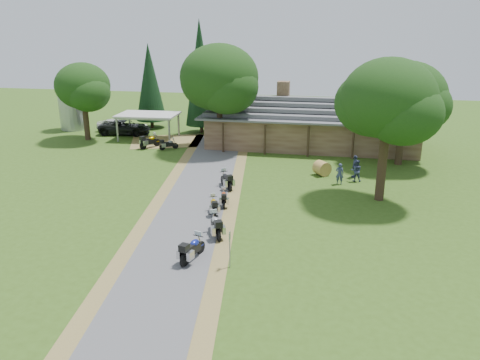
% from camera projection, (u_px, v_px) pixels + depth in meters
% --- Properties ---
extents(ground, '(120.00, 120.00, 0.00)m').
position_uv_depth(ground, '(177.00, 241.00, 26.09)').
color(ground, '#335117').
rests_on(ground, ground).
extents(driveway, '(51.95, 51.95, 0.00)m').
position_uv_depth(driveway, '(190.00, 213.00, 29.91)').
color(driveway, '#4F4F52').
rests_on(driveway, ground).
extents(lodge, '(21.40, 9.40, 4.90)m').
position_uv_depth(lodge, '(311.00, 121.00, 46.57)').
color(lodge, brown).
rests_on(lodge, ground).
extents(silo, '(3.22, 3.22, 6.09)m').
position_uv_depth(silo, '(72.00, 103.00, 53.90)').
color(silo, gray).
rests_on(silo, ground).
extents(carport, '(6.40, 4.44, 2.69)m').
position_uv_depth(carport, '(149.00, 126.00, 49.69)').
color(carport, silver).
rests_on(carport, ground).
extents(car_white_sedan, '(3.86, 6.25, 1.94)m').
position_uv_depth(car_white_sedan, '(116.00, 124.00, 52.85)').
color(car_white_sedan, silver).
rests_on(car_white_sedan, ground).
extents(car_dark_suv, '(3.27, 6.39, 2.35)m').
position_uv_depth(car_dark_suv, '(125.00, 124.00, 51.77)').
color(car_dark_suv, black).
rests_on(car_dark_suv, ground).
extents(motorcycle_row_a, '(1.12, 2.08, 1.35)m').
position_uv_depth(motorcycle_row_a, '(193.00, 248.00, 23.75)').
color(motorcycle_row_a, '#142095').
rests_on(motorcycle_row_a, ground).
extents(motorcycle_row_b, '(1.45, 2.07, 1.36)m').
position_uv_depth(motorcycle_row_b, '(216.00, 224.00, 26.57)').
color(motorcycle_row_b, '#9EA0A5').
rests_on(motorcycle_row_b, ground).
extents(motorcycle_row_c, '(1.10, 1.78, 1.16)m').
position_uv_depth(motorcycle_row_c, '(214.00, 205.00, 29.80)').
color(motorcycle_row_c, '#C28B04').
rests_on(motorcycle_row_c, ground).
extents(motorcycle_row_d, '(0.93, 1.74, 1.13)m').
position_uv_depth(motorcycle_row_d, '(224.00, 197.00, 31.13)').
color(motorcycle_row_d, '#C24922').
rests_on(motorcycle_row_d, ground).
extents(motorcycle_row_e, '(1.59, 2.03, 1.36)m').
position_uv_depth(motorcycle_row_e, '(226.00, 179.00, 34.50)').
color(motorcycle_row_e, black).
rests_on(motorcycle_row_e, ground).
extents(motorcycle_carport_a, '(1.73, 2.16, 1.45)m').
position_uv_depth(motorcycle_carport_a, '(150.00, 141.00, 46.09)').
color(motorcycle_carport_a, '#C69E00').
rests_on(motorcycle_carport_a, ground).
extents(motorcycle_carport_b, '(1.67, 1.45, 1.15)m').
position_uv_depth(motorcycle_carport_b, '(169.00, 144.00, 45.50)').
color(motorcycle_carport_b, slate).
rests_on(motorcycle_carport_b, ground).
extents(person_a, '(0.57, 0.43, 1.93)m').
position_uv_depth(person_a, '(340.00, 172.00, 35.24)').
color(person_a, '#343D5D').
rests_on(person_a, ground).
extents(person_b, '(0.57, 0.41, 1.99)m').
position_uv_depth(person_b, '(356.00, 169.00, 35.92)').
color(person_b, '#343D5D').
rests_on(person_b, ground).
extents(person_c, '(0.54, 0.67, 2.13)m').
position_uv_depth(person_c, '(355.00, 164.00, 36.84)').
color(person_c, '#343D5D').
rests_on(person_c, ground).
extents(hay_bale, '(1.56, 1.54, 1.16)m').
position_uv_depth(hay_bale, '(322.00, 168.00, 37.53)').
color(hay_bale, olive).
rests_on(hay_bale, ground).
extents(sign_post, '(0.35, 0.06, 1.93)m').
position_uv_depth(sign_post, '(230.00, 250.00, 22.89)').
color(sign_post, gray).
rests_on(sign_post, ground).
extents(oak_lodge_left, '(7.35, 7.35, 11.15)m').
position_uv_depth(oak_lodge_left, '(219.00, 92.00, 43.87)').
color(oak_lodge_left, '#14340F').
rests_on(oak_lodge_left, ground).
extents(oak_lodge_right, '(6.77, 6.77, 9.57)m').
position_uv_depth(oak_lodge_right, '(404.00, 109.00, 39.25)').
color(oak_lodge_right, '#14340F').
rests_on(oak_lodge_right, ground).
extents(oak_driveway, '(6.19, 6.19, 11.25)m').
position_uv_depth(oak_driveway, '(387.00, 119.00, 30.61)').
color(oak_driveway, '#14340F').
rests_on(oak_driveway, ground).
extents(oak_silo, '(5.57, 5.57, 9.11)m').
position_uv_depth(oak_silo, '(84.00, 97.00, 48.28)').
color(oak_silo, '#14340F').
rests_on(oak_silo, ground).
extents(cedar_near, '(3.49, 3.49, 12.33)m').
position_uv_depth(cedar_near, '(200.00, 77.00, 51.22)').
color(cedar_near, black).
rests_on(cedar_near, ground).
extents(cedar_far, '(3.51, 3.51, 9.72)m').
position_uv_depth(cedar_far, '(150.00, 86.00, 54.22)').
color(cedar_far, black).
rests_on(cedar_far, ground).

